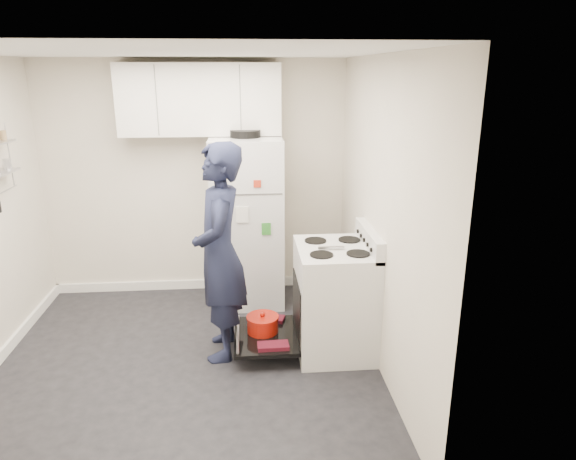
{
  "coord_description": "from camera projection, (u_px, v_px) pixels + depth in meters",
  "views": [
    {
      "loc": [
        0.53,
        -3.88,
        2.38
      ],
      "look_at": [
        0.89,
        0.36,
        1.05
      ],
      "focal_mm": 32.0,
      "sensor_mm": 36.0,
      "label": 1
    }
  ],
  "objects": [
    {
      "name": "room",
      "position": [
        175.0,
        226.0,
        4.02
      ],
      "size": [
        3.21,
        3.21,
        2.51
      ],
      "color": "black",
      "rests_on": "ground"
    },
    {
      "name": "electric_range",
      "position": [
        333.0,
        300.0,
        4.46
      ],
      "size": [
        0.66,
        0.76,
        1.1
      ],
      "color": "silver",
      "rests_on": "ground"
    },
    {
      "name": "open_oven_door",
      "position": [
        265.0,
        330.0,
        4.51
      ],
      "size": [
        0.55,
        0.71,
        0.22
      ],
      "color": "black",
      "rests_on": "ground"
    },
    {
      "name": "refrigerator",
      "position": [
        247.0,
        221.0,
        5.32
      ],
      "size": [
        0.72,
        0.74,
        1.81
      ],
      "color": "silver",
      "rests_on": "ground"
    },
    {
      "name": "upper_cabinets",
      "position": [
        200.0,
        99.0,
        5.1
      ],
      "size": [
        1.6,
        0.33,
        0.7
      ],
      "primitive_type": "cube",
      "color": "silver",
      "rests_on": "room"
    },
    {
      "name": "person",
      "position": [
        220.0,
        253.0,
        4.27
      ],
      "size": [
        0.44,
        0.67,
        1.84
      ],
      "primitive_type": "imported",
      "rotation": [
        0.0,
        0.0,
        -1.57
      ],
      "color": "#171B33",
      "rests_on": "ground"
    }
  ]
}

